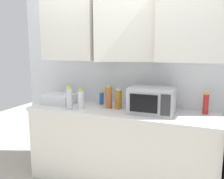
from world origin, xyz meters
name	(u,v)px	position (x,y,z in m)	size (l,w,h in m)	color
wall_back_with_cabinets	(127,50)	(0.00, -0.07, 1.57)	(3.05, 0.59, 2.60)	white
counter_run	(120,147)	(0.00, -0.30, 0.45)	(2.18, 0.63, 0.90)	white
microwave	(152,100)	(0.36, -0.30, 1.04)	(0.48, 0.37, 0.28)	#B7B7BC
dish_rack	(59,99)	(-0.83, -0.30, 0.96)	(0.38, 0.30, 0.12)	silver
bottle_spice_jar	(109,98)	(-0.16, -0.27, 1.02)	(0.08, 0.08, 0.26)	#BC6638
bottle_clear_tall	(69,99)	(-0.55, -0.50, 1.03)	(0.06, 0.06, 0.26)	silver
bottle_blue_cleaner	(102,98)	(-0.32, -0.12, 0.98)	(0.05, 0.05, 0.17)	#2D56B7
bottle_red_sauce	(206,104)	(0.90, -0.13, 1.01)	(0.06, 0.06, 0.24)	red
bottle_white_jar	(81,100)	(-0.45, -0.42, 1.01)	(0.07, 0.07, 0.23)	white
bottle_amber_vinegar	(118,99)	(-0.04, -0.27, 1.01)	(0.08, 0.08, 0.24)	#AD701E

